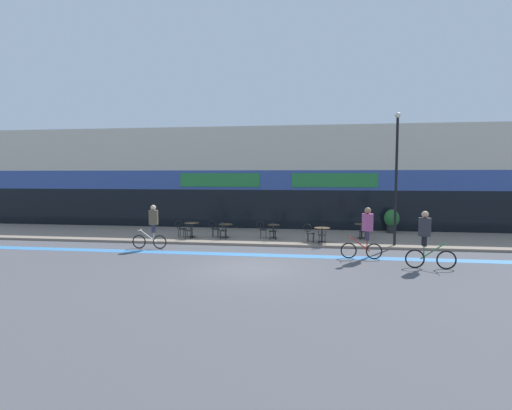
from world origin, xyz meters
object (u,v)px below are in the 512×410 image
(bistro_table_3, at_px, (322,232))
(cafe_chair_2_near, at_px, (273,230))
(bistro_table_0, at_px, (192,227))
(cafe_chair_3_near, at_px, (322,234))
(lamp_post, at_px, (396,171))
(bistro_table_4, at_px, (362,228))
(cafe_chair_0_near, at_px, (188,229))
(cafe_chair_3_side, at_px, (309,232))
(cyclist_1, at_px, (153,223))
(cyclist_2, at_px, (426,236))
(cafe_chair_4_near, at_px, (363,230))
(cafe_chair_1_near, at_px, (223,229))
(bistro_table_1, at_px, (225,228))
(planter_pot, at_px, (392,220))
(cafe_chair_0_side, at_px, (181,227))
(cafe_chair_2_side, at_px, (262,228))
(cafe_chair_1_side, at_px, (214,227))
(bistro_table_2, at_px, (274,228))
(cyclist_0, at_px, (366,228))

(bistro_table_3, bearing_deg, cafe_chair_2_near, 172.40)
(bistro_table_0, relative_size, cafe_chair_3_near, 0.86)
(lamp_post, bearing_deg, cafe_chair_2_near, 173.52)
(bistro_table_3, relative_size, bistro_table_4, 1.04)
(cafe_chair_0_near, bearing_deg, cafe_chair_3_side, -86.39)
(cafe_chair_2_near, bearing_deg, cafe_chair_0_near, 85.97)
(cyclist_1, bearing_deg, cyclist_2, 165.43)
(cafe_chair_3_near, xyz_separation_m, cafe_chair_4_near, (2.10, 1.57, 0.00))
(cafe_chair_0_near, distance_m, cyclist_1, 2.51)
(bistro_table_4, distance_m, cafe_chair_1_near, 7.27)
(bistro_table_1, distance_m, planter_pot, 9.56)
(cafe_chair_3_side, bearing_deg, cafe_chair_0_side, -176.83)
(cafe_chair_2_side, height_order, cafe_chair_4_near, same)
(bistro_table_3, xyz_separation_m, cafe_chair_2_side, (-3.11, 0.95, -0.01))
(bistro_table_1, bearing_deg, planter_pot, 18.21)
(bistro_table_0, relative_size, cafe_chair_1_side, 0.86)
(bistro_table_1, xyz_separation_m, cafe_chair_3_near, (5.05, -1.46, 0.00))
(bistro_table_2, bearing_deg, cafe_chair_0_near, -167.53)
(bistro_table_4, relative_size, cyclist_0, 0.36)
(bistro_table_3, relative_size, cafe_chair_3_side, 0.87)
(bistro_table_2, relative_size, bistro_table_3, 0.91)
(bistro_table_0, xyz_separation_m, cafe_chair_3_side, (6.21, -0.61, -0.04))
(cafe_chair_0_near, xyz_separation_m, cyclist_0, (8.55, -3.16, 0.63))
(cafe_chair_2_side, height_order, cyclist_1, cyclist_1)
(bistro_table_1, bearing_deg, lamp_post, -7.87)
(cafe_chair_0_side, distance_m, planter_pot, 11.93)
(cafe_chair_3_side, bearing_deg, lamp_post, 3.29)
(cafe_chair_1_side, height_order, cyclist_2, cyclist_2)
(bistro_table_4, xyz_separation_m, cafe_chair_3_side, (-2.71, -1.56, -0.03))
(cafe_chair_1_side, xyz_separation_m, cyclist_2, (9.35, -5.41, 0.58))
(cafe_chair_0_side, relative_size, cafe_chair_2_side, 1.00)
(cafe_chair_0_side, height_order, cyclist_1, cyclist_1)
(cafe_chair_1_side, xyz_separation_m, cyclist_0, (7.39, -3.99, 0.63))
(bistro_table_1, xyz_separation_m, cyclist_0, (6.76, -4.00, 0.63))
(bistro_table_0, distance_m, cafe_chair_1_near, 1.84)
(cyclist_0, bearing_deg, bistro_table_1, -28.86)
(bistro_table_3, distance_m, cafe_chair_1_near, 5.05)
(bistro_table_2, distance_m, cafe_chair_0_side, 4.99)
(cafe_chair_0_side, relative_size, cafe_chair_1_side, 1.00)
(cafe_chair_1_near, bearing_deg, cafe_chair_2_side, -73.76)
(bistro_table_3, relative_size, cyclist_2, 0.37)
(cafe_chair_3_near, height_order, planter_pot, planter_pot)
(bistro_table_0, height_order, cafe_chair_1_side, cafe_chair_1_side)
(bistro_table_0, xyz_separation_m, bistro_table_3, (6.84, -0.62, -0.04))
(cafe_chair_2_near, distance_m, cyclist_0, 5.49)
(cafe_chair_3_side, bearing_deg, cafe_chair_1_side, 179.06)
(bistro_table_0, xyz_separation_m, cafe_chair_0_side, (-0.63, -0.00, -0.04))
(cyclist_1, bearing_deg, cafe_chair_0_near, -116.90)
(bistro_table_2, xyz_separation_m, planter_pot, (6.51, 2.86, 0.24))
(cafe_chair_0_near, relative_size, cafe_chair_1_side, 1.00)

